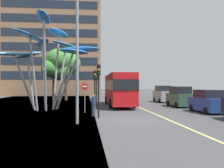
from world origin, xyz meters
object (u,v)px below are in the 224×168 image
(traffic_light_island_mid, at_px, (96,82))
(street_lamp, at_px, (83,35))
(traffic_light_kerb_near, at_px, (99,79))
(no_entry_sign, at_px, (85,93))
(red_bus, at_px, (119,88))
(leaf_sculpture, at_px, (48,47))
(car_side_street, at_px, (163,94))
(car_parked_far, at_px, (180,97))
(pedestrian, at_px, (93,105))
(car_parked_mid, at_px, (208,102))
(traffic_light_kerb_far, at_px, (95,82))

(traffic_light_island_mid, distance_m, street_lamp, 10.21)
(traffic_light_kerb_near, relative_size, traffic_light_island_mid, 1.04)
(street_lamp, relative_size, no_entry_sign, 3.45)
(red_bus, relative_size, traffic_light_kerb_near, 2.95)
(leaf_sculpture, bearing_deg, red_bus, 26.51)
(no_entry_sign, bearing_deg, car_side_street, 48.86)
(car_parked_far, height_order, pedestrian, car_parked_far)
(leaf_sculpture, xyz_separation_m, car_parked_mid, (14.27, -4.06, -5.16))
(car_parked_far, distance_m, no_entry_sign, 11.53)
(car_parked_far, distance_m, car_side_street, 7.32)
(leaf_sculpture, distance_m, traffic_light_kerb_near, 8.87)
(leaf_sculpture, distance_m, pedestrian, 8.76)
(traffic_light_kerb_far, distance_m, car_parked_mid, 10.20)
(red_bus, distance_m, car_side_street, 8.76)
(traffic_light_island_mid, xyz_separation_m, street_lamp, (-1.21, -9.73, 2.83))
(traffic_light_kerb_far, distance_m, street_lamp, 8.22)
(car_parked_mid, bearing_deg, car_side_street, 89.97)
(traffic_light_kerb_far, height_order, no_entry_sign, traffic_light_kerb_far)
(car_parked_far, bearing_deg, traffic_light_kerb_far, -159.59)
(car_parked_far, relative_size, car_side_street, 0.97)
(car_parked_far, xyz_separation_m, no_entry_sign, (-10.40, -4.93, 0.67))
(traffic_light_island_mid, bearing_deg, red_bus, 51.52)
(pedestrian, bearing_deg, no_entry_sign, 105.87)
(no_entry_sign, bearing_deg, car_parked_far, 25.35)
(traffic_light_kerb_far, relative_size, car_side_street, 0.85)
(car_side_street, xyz_separation_m, pedestrian, (-10.02, -14.63, -0.24))
(pedestrian, bearing_deg, traffic_light_kerb_far, 86.55)
(no_entry_sign, bearing_deg, traffic_light_island_mid, 71.82)
(traffic_light_island_mid, bearing_deg, car_parked_mid, -24.58)
(traffic_light_island_mid, distance_m, car_parked_far, 9.52)
(traffic_light_kerb_far, relative_size, car_parked_mid, 0.83)
(traffic_light_island_mid, height_order, no_entry_sign, traffic_light_island_mid)
(car_side_street, relative_size, street_lamp, 0.50)
(red_bus, height_order, leaf_sculpture, leaf_sculpture)
(leaf_sculpture, height_order, car_parked_far, leaf_sculpture)
(red_bus, relative_size, car_side_street, 2.62)
(traffic_light_kerb_far, relative_size, street_lamp, 0.42)
(no_entry_sign, bearing_deg, car_parked_mid, -4.79)
(car_parked_far, bearing_deg, leaf_sculpture, -172.83)
(red_bus, distance_m, traffic_light_kerb_near, 10.94)
(traffic_light_kerb_near, relative_size, no_entry_sign, 1.52)
(traffic_light_island_mid, bearing_deg, traffic_light_kerb_near, -90.99)
(car_side_street, bearing_deg, car_parked_mid, -90.03)
(no_entry_sign, bearing_deg, red_bus, 60.78)
(red_bus, bearing_deg, traffic_light_island_mid, -128.48)
(red_bus, bearing_deg, no_entry_sign, -119.22)
(pedestrian, bearing_deg, car_side_street, 55.59)
(traffic_light_kerb_far, height_order, pedestrian, traffic_light_kerb_far)
(car_parked_mid, distance_m, car_side_street, 13.14)
(traffic_light_kerb_far, bearing_deg, street_lamp, -97.24)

